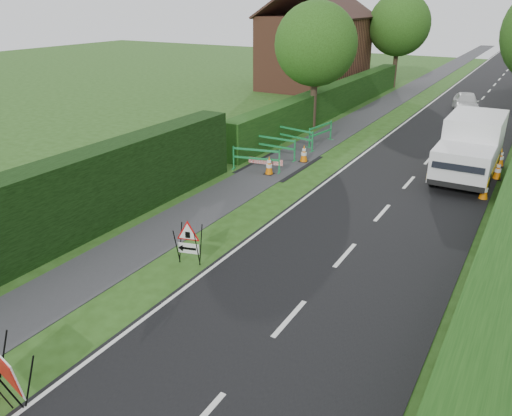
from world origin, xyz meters
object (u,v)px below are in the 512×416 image
at_px(triangle_sign, 187,239).
at_px(works_van, 471,146).
at_px(hatchback_car, 466,102).
at_px(red_rect_sign, 4,370).

relative_size(triangle_sign, works_van, 0.21).
relative_size(works_van, hatchback_car, 1.47).
bearing_deg(red_rect_sign, triangle_sign, 103.44).
xyz_separation_m(red_rect_sign, hatchback_car, (3.05, 30.45, 0.06)).
bearing_deg(hatchback_car, works_van, -93.92).
bearing_deg(works_van, red_rect_sign, -107.26).
distance_m(works_van, hatchback_car, 13.49).
distance_m(triangle_sign, hatchback_car, 25.09).
distance_m(red_rect_sign, triangle_sign, 5.56).
xyz_separation_m(triangle_sign, hatchback_car, (3.18, 24.89, -0.15)).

